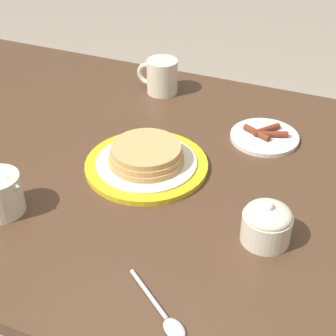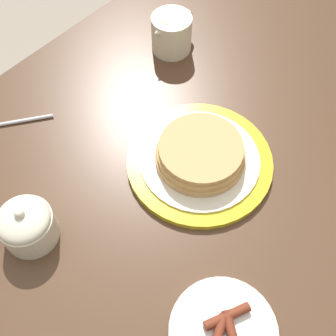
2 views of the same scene
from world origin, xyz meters
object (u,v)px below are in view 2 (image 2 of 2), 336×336
(sugar_bowl, at_px, (27,225))
(side_plate_bacon, at_px, (224,331))
(pancake_plate, at_px, (200,157))
(creamer_pitcher, at_px, (171,33))

(sugar_bowl, bearing_deg, side_plate_bacon, -75.90)
(sugar_bowl, bearing_deg, pancake_plate, -22.48)
(side_plate_bacon, bearing_deg, pancake_plate, 45.49)
(pancake_plate, xyz_separation_m, creamer_pitcher, (0.19, 0.23, 0.02))
(side_plate_bacon, distance_m, creamer_pitcher, 0.59)
(side_plate_bacon, distance_m, sugar_bowl, 0.33)
(pancake_plate, distance_m, side_plate_bacon, 0.29)
(pancake_plate, relative_size, side_plate_bacon, 1.66)
(pancake_plate, height_order, creamer_pitcher, creamer_pitcher)
(pancake_plate, xyz_separation_m, sugar_bowl, (-0.28, 0.12, 0.02))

